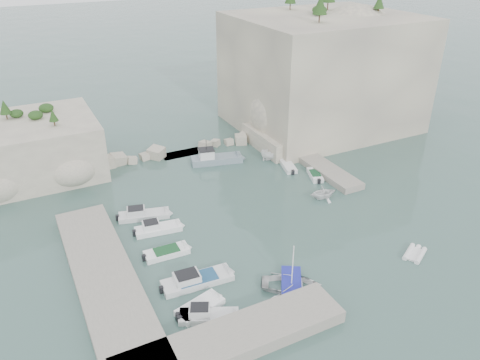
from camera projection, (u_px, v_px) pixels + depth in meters
name	position (u px, v px, depth m)	size (l,w,h in m)	color
ground	(266.00, 229.00, 49.21)	(400.00, 400.00, 0.00)	#3F5F58
cliff_east	(322.00, 72.00, 72.63)	(26.00, 22.00, 17.00)	beige
cliff_terrace	(282.00, 138.00, 68.04)	(8.00, 10.00, 2.50)	beige
outcrop_west	(32.00, 148.00, 59.29)	(16.00, 14.00, 7.00)	beige
quay_west	(105.00, 278.00, 41.35)	(5.00, 24.00, 1.10)	#9E9689
quay_south	(233.00, 339.00, 35.08)	(18.00, 4.00, 1.10)	#9E9689
ledge_east	(317.00, 164.00, 62.33)	(3.00, 16.00, 0.80)	#9E9689
breakwater	(182.00, 149.00, 65.84)	(28.00, 3.00, 1.40)	beige
motorboat_a	(144.00, 217.00, 51.20)	(5.99, 1.78, 1.40)	silver
motorboat_b	(159.00, 231.00, 48.82)	(5.26, 1.72, 1.40)	white
motorboat_c	(167.00, 255.00, 45.23)	(4.70, 1.71, 0.70)	white
motorboat_d	(198.00, 283.00, 41.57)	(6.95, 2.07, 1.40)	silver
motorboat_e	(200.00, 310.00, 38.59)	(4.41, 1.80, 0.70)	white
motorboat_f	(209.00, 319.00, 37.66)	(5.26, 1.56, 1.40)	silver
rowboat	(291.00, 288.00, 40.96)	(3.75, 5.25, 1.09)	silver
inflatable_dinghy	(414.00, 255.00, 45.14)	(2.97, 1.44, 0.44)	white
tender_east_a	(323.00, 198.00, 54.98)	(2.82, 3.27, 1.72)	white
tender_east_b	(315.00, 177.00, 59.75)	(3.94, 1.34, 0.70)	white
tender_east_c	(288.00, 168.00, 62.08)	(4.33, 1.40, 0.70)	white
tender_east_d	(277.00, 159.00, 64.52)	(1.81, 4.81, 1.86)	white
work_boat	(217.00, 162.00, 63.60)	(7.52, 2.22, 2.20)	slate
rowboat_mast	(293.00, 264.00, 39.73)	(0.10, 0.10, 4.20)	white
vegetation	(292.00, 9.00, 67.27)	(53.48, 13.88, 13.40)	#1E4219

